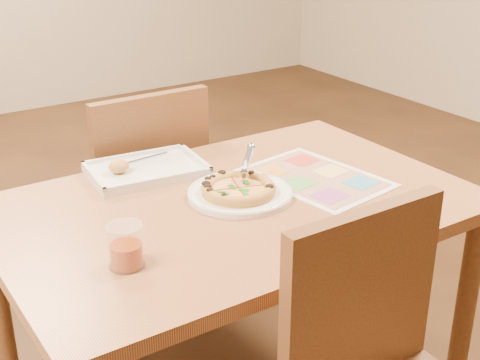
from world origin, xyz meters
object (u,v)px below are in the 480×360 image
pizza (238,189)px  glass_tumbler (126,249)px  chair_far (143,180)px  plate (240,194)px  pizza_cutter (247,163)px  menu (315,178)px  appetizer_tray (145,171)px  dining_table (235,228)px

pizza → glass_tumbler: (-0.42, -0.17, 0.02)m
chair_far → glass_tumbler: 0.88m
plate → pizza_cutter: size_ratio=2.77×
chair_far → pizza_cutter: bearing=98.1°
menu → pizza_cutter: bearing=165.5°
appetizer_tray → menu: size_ratio=0.87×
pizza → glass_tumbler: 0.45m
dining_table → plate: size_ratio=4.41×
dining_table → chair_far: (-0.00, 0.60, -0.07)m
pizza_cutter → appetizer_tray: (-0.20, 0.25, -0.07)m
plate → appetizer_tray: 0.33m
plate → glass_tumbler: glass_tumbler is taller
dining_table → menu: (0.29, 0.00, 0.09)m
glass_tumbler → dining_table: bearing=21.8°
pizza_cutter → menu: (0.21, -0.05, -0.08)m
appetizer_tray → menu: appetizer_tray is taller
glass_tumbler → pizza: bearing=22.3°
dining_table → pizza_cutter: pizza_cutter is taller
dining_table → pizza: 0.11m
plate → glass_tumbler: 0.46m
chair_far → pizza: 0.62m
dining_table → plate: bearing=31.5°
pizza_cutter → appetizer_tray: bearing=84.7°
dining_table → glass_tumbler: 0.44m
pizza → dining_table: bearing=-148.7°
dining_table → glass_tumbler: bearing=-158.2°
plate → menu: plate is taller
appetizer_tray → dining_table: bearing=-68.2°
glass_tumbler → menu: bearing=13.1°
dining_table → plate: (0.03, 0.02, 0.09)m
pizza → menu: pizza is taller
pizza_cutter → glass_tumbler: (-0.47, -0.21, -0.03)m
pizza_cutter → glass_tumbler: 0.52m
chair_far → pizza_cutter: 0.60m
pizza → pizza_cutter: pizza_cutter is taller
dining_table → pizza: size_ratio=6.21×
pizza_cutter → chair_far: bearing=54.3°
menu → appetizer_tray: bearing=143.2°
pizza → menu: bearing=-2.3°
chair_far → plate: (0.03, -0.58, 0.16)m
pizza → glass_tumbler: size_ratio=2.01×
chair_far → pizza_cutter: chair_far is taller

